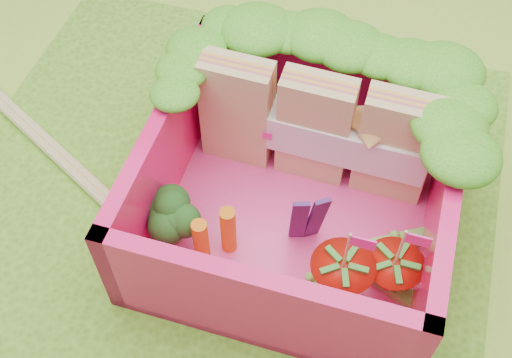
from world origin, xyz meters
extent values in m
plane|color=#AEDA3D|center=(0.00, 0.00, 0.00)|extent=(14.00, 14.00, 0.00)
cube|color=#599421|center=(0.00, 0.00, 0.01)|extent=(2.60, 2.60, 0.03)
cube|color=#EC3C88|center=(0.38, 0.00, 0.06)|extent=(1.30, 1.30, 0.05)
cube|color=#FF1564|center=(0.38, 0.61, 0.31)|extent=(1.30, 0.07, 0.55)
cube|color=#FF1564|center=(0.38, -0.62, 0.31)|extent=(1.30, 0.07, 0.55)
cube|color=#FF1564|center=(-0.23, 0.00, 0.31)|extent=(0.07, 1.30, 0.55)
cube|color=#FF1564|center=(1.00, 0.00, 0.31)|extent=(0.07, 1.30, 0.55)
ellipsoid|color=#248F1A|center=(-0.12, 0.58, 0.64)|extent=(0.30, 0.30, 0.11)
ellipsoid|color=#248F1A|center=(0.03, 0.58, 0.64)|extent=(0.30, 0.30, 0.11)
ellipsoid|color=#248F1A|center=(0.17, 0.58, 0.64)|extent=(0.30, 0.30, 0.11)
ellipsoid|color=#248F1A|center=(0.31, 0.58, 0.64)|extent=(0.30, 0.30, 0.11)
ellipsoid|color=#248F1A|center=(0.46, 0.58, 0.64)|extent=(0.30, 0.30, 0.11)
ellipsoid|color=#248F1A|center=(0.60, 0.58, 0.64)|extent=(0.30, 0.30, 0.11)
ellipsoid|color=#248F1A|center=(0.74, 0.58, 0.64)|extent=(0.30, 0.30, 0.11)
ellipsoid|color=#248F1A|center=(0.88, 0.58, 0.64)|extent=(0.30, 0.30, 0.11)
ellipsoid|color=#248F1A|center=(-0.20, 0.10, 0.64)|extent=(0.27, 0.27, 0.10)
ellipsoid|color=#248F1A|center=(-0.20, 0.24, 0.64)|extent=(0.27, 0.27, 0.10)
ellipsoid|color=#248F1A|center=(-0.20, 0.38, 0.64)|extent=(0.27, 0.27, 0.10)
ellipsoid|color=#248F1A|center=(0.96, 0.10, 0.64)|extent=(0.27, 0.27, 0.10)
ellipsoid|color=#248F1A|center=(0.96, 0.24, 0.64)|extent=(0.27, 0.27, 0.10)
ellipsoid|color=#248F1A|center=(0.96, 0.38, 0.64)|extent=(0.27, 0.27, 0.10)
cube|color=tan|center=(0.01, 0.29, 0.37)|extent=(0.33, 0.16, 0.59)
cube|color=tan|center=(0.38, 0.29, 0.37)|extent=(0.33, 0.16, 0.59)
cube|color=tan|center=(0.75, 0.29, 0.37)|extent=(0.33, 0.16, 0.59)
cube|color=white|center=(0.38, 0.29, 0.34)|extent=(1.06, 0.20, 0.20)
cylinder|color=#5F9146|center=(-0.13, -0.27, 0.14)|extent=(0.12, 0.12, 0.12)
ellipsoid|color=#124619|center=(-0.13, -0.27, 0.26)|extent=(0.34, 0.34, 0.12)
cylinder|color=orange|center=(0.04, -0.33, 0.20)|extent=(0.07, 0.07, 0.25)
cylinder|color=orange|center=(0.14, -0.26, 0.22)|extent=(0.07, 0.07, 0.28)
cube|color=#471753|center=(0.43, -0.15, 0.27)|extent=(0.07, 0.04, 0.38)
cube|color=#471753|center=(0.50, -0.12, 0.27)|extent=(0.07, 0.06, 0.38)
cone|color=#B9180B|center=(0.66, -0.35, 0.21)|extent=(0.26, 0.26, 0.26)
cylinder|color=#D3BC77|center=(0.66, -0.35, 0.46)|extent=(0.01, 0.01, 0.24)
cube|color=#FF2AA1|center=(0.71, -0.35, 0.54)|extent=(0.10, 0.01, 0.06)
cone|color=#B9180B|center=(0.85, -0.27, 0.20)|extent=(0.25, 0.25, 0.25)
cylinder|color=#D3BC77|center=(0.85, -0.27, 0.45)|extent=(0.01, 0.01, 0.24)
cube|color=#FF2AA1|center=(0.90, -0.27, 0.53)|extent=(0.10, 0.01, 0.06)
cube|color=#75C73E|center=(0.88, -0.02, 0.11)|extent=(0.31, 0.23, 0.05)
cube|color=#75C73E|center=(0.88, -0.26, 0.11)|extent=(0.32, 0.20, 0.05)
cube|color=#75C73E|center=(0.57, -0.33, 0.11)|extent=(0.23, 0.31, 0.05)
cube|color=#D6BA75|center=(-1.04, 0.09, 0.05)|extent=(1.82, 0.98, 0.05)
cube|color=#D6BA75|center=(-0.98, 0.11, 0.05)|extent=(1.82, 0.98, 0.05)
camera|label=1|loc=(0.68, -1.62, 2.59)|focal=45.00mm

